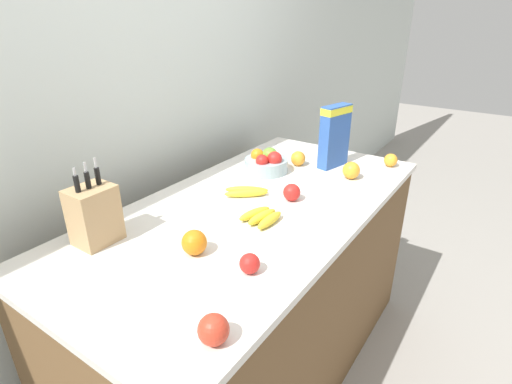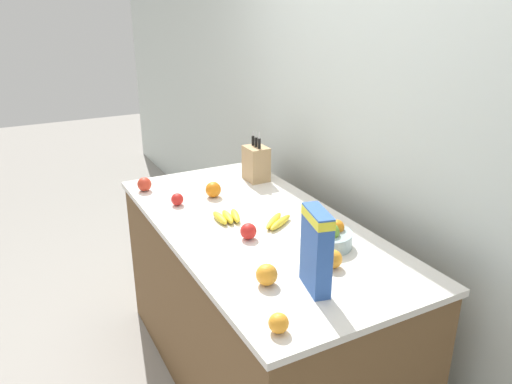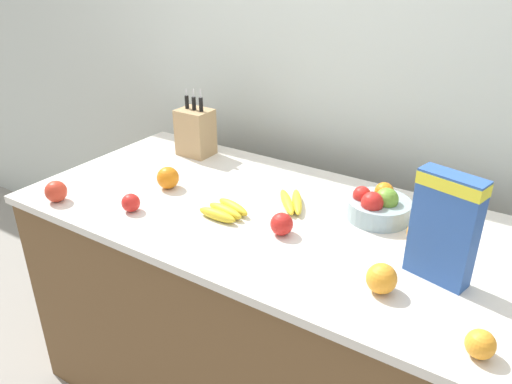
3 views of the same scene
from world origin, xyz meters
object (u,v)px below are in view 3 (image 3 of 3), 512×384
apple_rear (56,191)px  orange_front_left (419,233)px  knife_block (195,132)px  apple_by_knife_block (131,203)px  apple_front (282,224)px  banana_bunch_left (292,202)px  orange_mid_right (480,344)px  orange_back_center (168,178)px  cereal_box (445,224)px  banana_bunch_right (225,211)px  fruit_bowl (378,206)px  orange_front_right (381,278)px

apple_rear → orange_front_left: size_ratio=1.04×
knife_block → apple_by_knife_block: size_ratio=4.60×
apple_rear → apple_front: bearing=16.9°
knife_block → apple_rear: knife_block is taller
banana_bunch_left → apple_rear: apple_rear is taller
apple_rear → orange_mid_right: (1.50, 0.02, -0.01)m
apple_rear → orange_back_center: bearing=49.0°
apple_front → orange_front_left: (0.40, 0.19, 0.00)m
cereal_box → apple_rear: 1.37m
banana_bunch_right → apple_rear: size_ratio=2.09×
banana_bunch_right → apple_rear: apple_rear is taller
apple_front → orange_back_center: size_ratio=0.87×
apple_by_knife_block → orange_back_center: 0.22m
fruit_bowl → apple_rear: (-1.06, -0.53, -0.01)m
apple_rear → apple_by_knife_block: 0.31m
apple_by_knife_block → banana_bunch_left: bearing=36.7°
cereal_box → orange_front_left: size_ratio=4.16×
orange_back_center → orange_mid_right: 1.26m
cereal_box → banana_bunch_right: 0.75m
knife_block → banana_bunch_right: size_ratio=1.82×
banana_bunch_left → cereal_box: bearing=-15.9°
knife_block → apple_front: size_ratio=4.02×
fruit_bowl → apple_rear: size_ratio=2.75×
banana_bunch_left → apple_rear: 0.89m
fruit_bowl → apple_rear: fruit_bowl is taller
apple_rear → knife_block: bearing=78.3°
apple_rear → apple_front: (0.83, 0.25, -0.00)m
apple_by_knife_block → orange_front_right: bearing=2.4°
orange_front_left → knife_block: bearing=168.7°
apple_rear → apple_by_knife_block: (0.29, 0.10, -0.01)m
banana_bunch_right → orange_front_right: orange_front_right is taller
apple_rear → banana_bunch_left: bearing=30.4°
banana_bunch_left → orange_mid_right: orange_mid_right is taller
banana_bunch_left → orange_mid_right: 0.85m
banana_bunch_left → orange_back_center: size_ratio=2.25×
apple_front → orange_front_right: size_ratio=0.89×
banana_bunch_right → apple_front: bearing=-0.3°
cereal_box → orange_front_right: bearing=-112.8°
apple_rear → cereal_box: bearing=12.1°
orange_back_center → orange_mid_right: size_ratio=1.25×
cereal_box → fruit_bowl: bearing=151.2°
orange_front_right → orange_front_left: orange_front_right is taller
apple_rear → orange_mid_right: bearing=1.0°
banana_bunch_right → orange_front_left: orange_front_left is taller
banana_bunch_left → orange_mid_right: bearing=-29.8°
banana_bunch_right → orange_front_left: size_ratio=2.16×
cereal_box → apple_by_knife_block: 1.07m
orange_front_right → banana_bunch_right: bearing=169.2°
banana_bunch_right → fruit_bowl: bearing=31.2°
fruit_bowl → orange_back_center: fruit_bowl is taller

